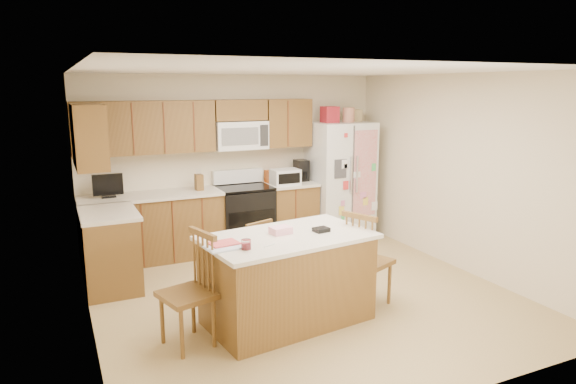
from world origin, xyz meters
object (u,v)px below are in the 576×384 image
refrigerator (340,179)px  windsor_chair_right (366,261)px  windsor_chair_back (252,260)px  island (287,278)px  stove (244,216)px  windsor_chair_left (189,293)px

refrigerator → windsor_chair_right: refrigerator is taller
windsor_chair_back → windsor_chair_right: 1.28m
windsor_chair_back → windsor_chair_right: windsor_chair_right is taller
island → windsor_chair_right: (0.94, 0.01, 0.04)m
stove → refrigerator: 1.63m
island → windsor_chair_left: windsor_chair_left is taller
island → windsor_chair_right: 0.94m
windsor_chair_back → stove: bearing=72.8°
stove → windsor_chair_left: (-1.45, -2.52, 0.03)m
windsor_chair_right → windsor_chair_left: bearing=-177.9°
windsor_chair_left → stove: bearing=60.1°
refrigerator → island: 3.16m
island → windsor_chair_back: (-0.09, 0.76, -0.04)m
stove → island: size_ratio=0.64×
refrigerator → island: refrigerator is taller
stove → windsor_chair_left: size_ratio=1.07×
stove → windsor_chair_left: 2.90m
windsor_chair_back → windsor_chair_right: bearing=-36.0°
island → windsor_chair_right: bearing=0.5°
stove → windsor_chair_back: size_ratio=1.27×
island → windsor_chair_right: size_ratio=1.68×
island → windsor_chair_left: 1.01m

